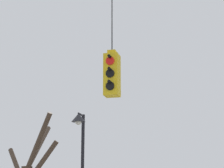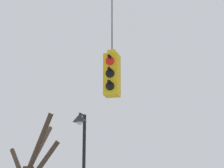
# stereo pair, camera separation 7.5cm
# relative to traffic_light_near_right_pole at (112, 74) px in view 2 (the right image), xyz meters

# --- Properties ---
(traffic_light_near_right_pole) EXTENTS (0.34, 0.46, 2.70)m
(traffic_light_near_right_pole) POSITION_rel_traffic_light_near_right_pole_xyz_m (0.00, 0.00, 0.00)
(traffic_light_near_right_pole) COLOR yellow
(street_lamp) EXTENTS (0.51, 0.87, 5.00)m
(street_lamp) POSITION_rel_traffic_light_near_right_pole_xyz_m (-2.57, 5.46, -1.09)
(street_lamp) COLOR black
(street_lamp) RESTS_ON ground_plane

